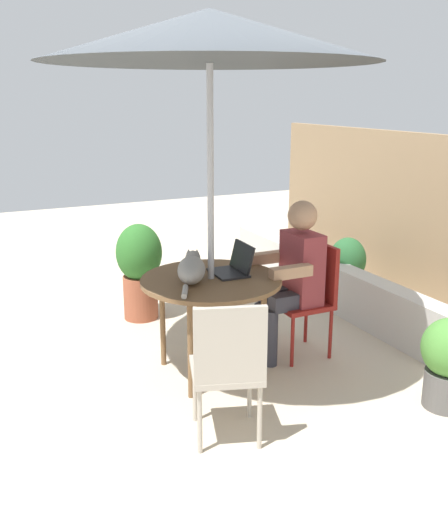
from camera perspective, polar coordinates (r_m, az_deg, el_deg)
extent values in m
plane|color=beige|center=(4.36, -1.21, -11.24)|extent=(14.00, 14.00, 0.00)
cube|color=beige|center=(5.08, 15.54, -5.14)|extent=(5.05, 0.20, 0.44)
cylinder|color=brown|center=(4.09, -1.27, -2.39)|extent=(0.99, 0.99, 0.03)
cylinder|color=brown|center=(4.10, 3.84, -7.73)|extent=(0.04, 0.04, 0.69)
cylinder|color=brown|center=(4.55, 0.50, -5.30)|extent=(0.04, 0.04, 0.69)
cylinder|color=brown|center=(4.36, -6.01, -6.36)|extent=(0.04, 0.04, 0.69)
cylinder|color=brown|center=(3.89, -3.28, -9.09)|extent=(0.04, 0.04, 0.69)
cylinder|color=#B7B7BC|center=(3.98, -1.30, 3.71)|extent=(0.04, 0.04, 2.30)
cone|color=#2D3338|center=(3.91, -1.42, 20.68)|extent=(2.17, 2.17, 0.33)
sphere|color=#B7B7BC|center=(3.91, -1.42, 20.88)|extent=(0.06, 0.06, 0.06)
cube|color=maroon|center=(4.53, 7.46, -4.62)|extent=(0.40, 0.40, 0.04)
cube|color=maroon|center=(4.55, 9.48, -1.45)|extent=(0.40, 0.04, 0.44)
cylinder|color=maroon|center=(4.57, 10.34, -7.49)|extent=(0.03, 0.03, 0.40)
cylinder|color=maroon|center=(4.82, 7.99, -6.10)|extent=(0.03, 0.03, 0.40)
cylinder|color=maroon|center=(4.66, 4.46, -6.81)|extent=(0.03, 0.03, 0.40)
cylinder|color=maroon|center=(4.39, 6.68, -8.30)|extent=(0.03, 0.03, 0.40)
cube|color=#B2A899|center=(3.45, 0.20, -11.10)|extent=(0.50, 0.50, 0.04)
cube|color=#B2A899|center=(3.19, 0.62, -8.71)|extent=(0.16, 0.39, 0.44)
cylinder|color=#B2A899|center=(3.39, -2.38, -15.80)|extent=(0.03, 0.03, 0.40)
cylinder|color=#B2A899|center=(3.43, 3.49, -15.41)|extent=(0.03, 0.03, 0.40)
cylinder|color=#B2A899|center=(3.72, 2.51, -12.76)|extent=(0.03, 0.03, 0.40)
cylinder|color=#B2A899|center=(3.69, -2.84, -13.07)|extent=(0.03, 0.03, 0.40)
cube|color=maroon|center=(4.44, 7.59, -1.13)|extent=(0.34, 0.20, 0.54)
sphere|color=tan|center=(4.33, 7.66, 3.93)|extent=(0.22, 0.22, 0.22)
cube|color=#383842|center=(4.49, 5.33, -3.79)|extent=(0.12, 0.30, 0.12)
cylinder|color=#383842|center=(4.52, 3.59, -7.26)|extent=(0.10, 0.10, 0.43)
cube|color=#383842|center=(4.36, 6.39, -4.41)|extent=(0.12, 0.30, 0.12)
cylinder|color=#383842|center=(4.39, 4.60, -7.98)|extent=(0.10, 0.10, 0.43)
cube|color=tan|center=(4.48, 3.86, -0.20)|extent=(0.08, 0.32, 0.08)
cube|color=tan|center=(4.15, 6.55, -1.55)|extent=(0.08, 0.32, 0.08)
cube|color=black|center=(4.18, 0.42, -1.66)|extent=(0.31, 0.23, 0.02)
cube|color=black|center=(4.19, 1.72, -0.08)|extent=(0.30, 0.07, 0.20)
cube|color=black|center=(4.20, 1.83, -0.07)|extent=(0.30, 0.07, 0.20)
ellipsoid|color=gray|center=(3.99, -3.19, -1.36)|extent=(0.44, 0.34, 0.17)
sphere|color=gray|center=(4.21, -3.06, -0.20)|extent=(0.11, 0.11, 0.11)
ellipsoid|color=white|center=(4.11, -3.12, -1.43)|extent=(0.16, 0.16, 0.09)
cylinder|color=gray|center=(3.75, -3.84, -3.48)|extent=(0.18, 0.11, 0.04)
cone|color=gray|center=(4.19, -2.66, 0.46)|extent=(0.04, 0.04, 0.03)
cone|color=gray|center=(4.19, -3.48, 0.45)|extent=(0.04, 0.04, 0.03)
cylinder|color=#595654|center=(4.13, 20.81, -12.00)|extent=(0.28, 0.28, 0.25)
cylinder|color=#33383D|center=(5.81, 11.78, -3.29)|extent=(0.31, 0.31, 0.25)
ellipsoid|color=#26592D|center=(5.72, 11.95, -0.35)|extent=(0.35, 0.35, 0.43)
cylinder|color=#9E5138|center=(5.34, -8.12, -3.97)|extent=(0.31, 0.31, 0.39)
ellipsoid|color=#2D6B28|center=(5.22, -8.29, 0.34)|extent=(0.41, 0.41, 0.51)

